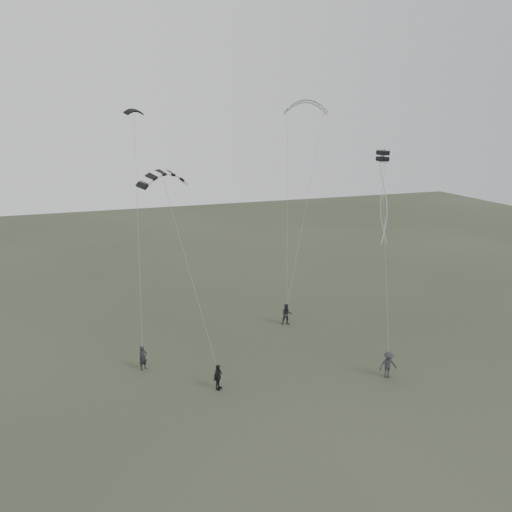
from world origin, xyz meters
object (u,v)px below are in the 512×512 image
object	(u,v)px
kite_box	(383,156)
kite_striped	(163,172)
flyer_right	(287,314)
flyer_far	(388,365)
kite_dark_small	(134,110)
flyer_center	(218,377)
kite_pale_large	(306,102)
flyer_left	(143,358)

from	to	relation	value
kite_box	kite_striped	bearing A→B (deg)	174.35
flyer_right	flyer_far	distance (m)	10.93
kite_striped	flyer_right	bearing A→B (deg)	0.93
kite_dark_small	kite_box	bearing A→B (deg)	-53.17
flyer_right	kite_dark_small	bearing A→B (deg)	179.48
flyer_center	kite_pale_large	distance (m)	25.19
kite_striped	kite_box	bearing A→B (deg)	-22.18
flyer_far	kite_dark_small	distance (m)	25.55
flyer_left	flyer_far	size ratio (longest dim) A/B	0.91
kite_pale_large	flyer_left	bearing A→B (deg)	-119.99
flyer_right	kite_striped	distance (m)	17.22
flyer_far	kite_dark_small	size ratio (longest dim) A/B	1.24
flyer_far	kite_striped	world-z (taller)	kite_striped
kite_dark_small	kite_pale_large	distance (m)	15.34
flyer_left	flyer_far	bearing A→B (deg)	-50.89
flyer_left	kite_box	size ratio (longest dim) A/B	2.34
flyer_center	flyer_left	bearing A→B (deg)	88.59
flyer_right	kite_box	xyz separation A→B (m)	(5.48, -4.43, 13.34)
flyer_center	kite_pale_large	bearing A→B (deg)	2.72
flyer_center	flyer_right	bearing A→B (deg)	-1.06
kite_dark_small	flyer_left	bearing A→B (deg)	-129.71
flyer_right	flyer_far	size ratio (longest dim) A/B	0.97
flyer_center	flyer_far	bearing A→B (deg)	-57.71
kite_pale_large	kite_box	xyz separation A→B (m)	(1.69, -9.91, -4.01)
kite_pale_large	kite_striped	distance (m)	18.23
kite_pale_large	kite_box	world-z (taller)	kite_pale_large
kite_dark_small	kite_striped	size ratio (longest dim) A/B	0.45
flyer_far	kite_dark_small	bearing A→B (deg)	143.32
flyer_center	kite_dark_small	world-z (taller)	kite_dark_small
flyer_left	kite_pale_large	distance (m)	25.59
flyer_left	flyer_right	distance (m)	13.04
flyer_left	kite_dark_small	distance (m)	17.93
flyer_right	flyer_center	xyz separation A→B (m)	(-8.21, -8.20, -0.06)
kite_pale_large	kite_box	size ratio (longest dim) A/B	5.31
kite_pale_large	kite_striped	bearing A→B (deg)	-114.49
flyer_left	kite_pale_large	bearing A→B (deg)	2.36
flyer_center	flyer_far	distance (m)	11.43
flyer_right	kite_dark_small	distance (m)	20.21
flyer_far	flyer_center	bearing A→B (deg)	174.59
kite_pale_large	kite_striped	xyz separation A→B (m)	(-14.34, -10.26, -4.61)
kite_box	flyer_right	bearing A→B (deg)	134.16
flyer_far	kite_pale_large	world-z (taller)	kite_pale_large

